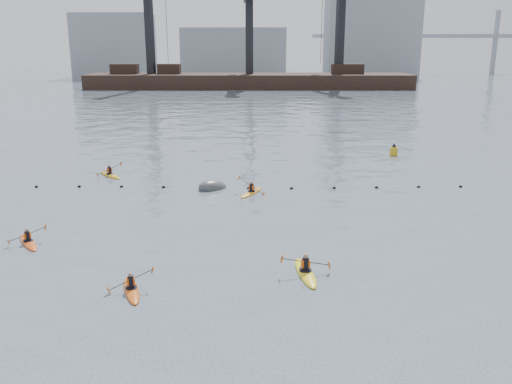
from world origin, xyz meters
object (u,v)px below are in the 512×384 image
(kayaker_5, at_px, (110,175))
(kayaker_2, at_px, (28,242))
(kayaker_3, at_px, (252,192))
(kayaker_0, at_px, (131,289))
(kayaker_1, at_px, (305,272))
(nav_buoy, at_px, (394,151))
(mooring_buoy, at_px, (213,188))

(kayaker_5, bearing_deg, kayaker_2, -132.02)
(kayaker_2, height_order, kayaker_3, kayaker_3)
(kayaker_0, distance_m, kayaker_1, 7.51)
(kayaker_3, distance_m, nav_buoy, 18.15)
(kayaker_5, xyz_separation_m, nav_buoy, (23.71, 7.89, 0.29))
(kayaker_1, relative_size, nav_buoy, 2.65)
(kayaker_1, xyz_separation_m, kayaker_2, (-13.79, 3.76, -0.01))
(kayaker_3, height_order, nav_buoy, nav_buoy)
(kayaker_3, xyz_separation_m, mooring_buoy, (-2.72, 1.31, -0.09))
(kayaker_0, bearing_deg, kayaker_5, 88.29)
(kayaker_0, xyz_separation_m, kayaker_1, (7.32, 1.70, 0.01))
(kayaker_5, bearing_deg, mooring_buoy, -64.69)
(kayaker_3, bearing_deg, kayaker_5, -178.72)
(mooring_buoy, distance_m, nav_buoy, 19.35)
(nav_buoy, bearing_deg, kayaker_5, -161.59)
(mooring_buoy, bearing_deg, kayaker_5, 155.86)
(kayaker_5, height_order, mooring_buoy, kayaker_5)
(kayaker_5, height_order, nav_buoy, nav_buoy)
(kayaker_2, bearing_deg, mooring_buoy, 17.33)
(kayaker_5, xyz_separation_m, mooring_buoy, (8.21, -3.68, -0.09))
(nav_buoy, bearing_deg, kayaker_3, -134.77)
(kayaker_0, height_order, kayaker_3, kayaker_3)
(mooring_buoy, xyz_separation_m, nav_buoy, (15.50, 11.57, 0.39))
(kayaker_2, distance_m, kayaker_3, 14.76)
(kayaker_0, relative_size, kayaker_5, 1.05)
(kayaker_0, xyz_separation_m, kayaker_2, (-6.47, 5.46, -0.00))
(kayaker_2, bearing_deg, kayaker_0, -74.40)
(kayaker_1, bearing_deg, nav_buoy, 61.12)
(kayaker_0, xyz_separation_m, kayaker_5, (-6.10, 19.95, 0.01))
(kayaker_2, relative_size, mooring_buoy, 1.13)
(kayaker_1, height_order, nav_buoy, nav_buoy)
(kayaker_1, height_order, kayaker_2, kayaker_1)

